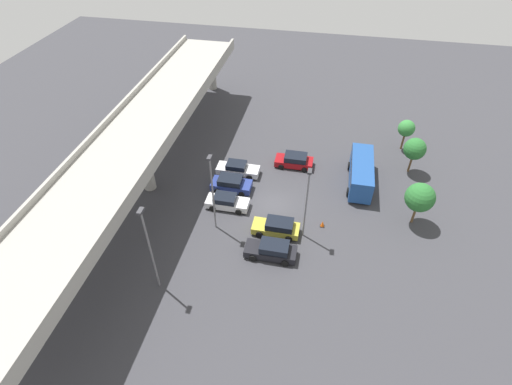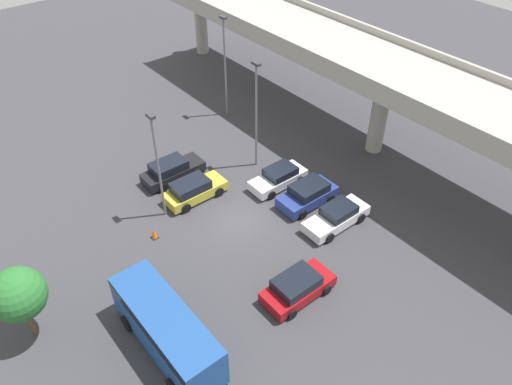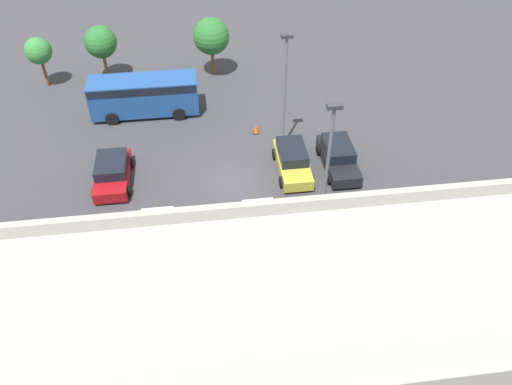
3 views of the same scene
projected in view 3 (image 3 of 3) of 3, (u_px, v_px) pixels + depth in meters
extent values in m
plane|color=#38383D|center=(231.00, 185.00, 30.80)|extent=(105.58, 105.58, 0.00)
cube|color=#9E9B93|center=(263.00, 302.00, 15.95)|extent=(49.27, 7.40, 0.90)
cube|color=#9E9B93|center=(250.00, 209.00, 18.09)|extent=(49.27, 0.30, 0.55)
cylinder|color=#9E9B93|center=(262.00, 361.00, 18.43)|extent=(1.30, 1.30, 6.52)
cube|color=black|center=(338.00, 160.00, 31.74)|extent=(1.83, 4.73, 0.73)
cube|color=black|center=(338.00, 148.00, 31.52)|extent=(1.68, 2.60, 0.68)
cylinder|color=black|center=(358.00, 176.00, 30.89)|extent=(0.22, 0.69, 0.69)
cylinder|color=black|center=(329.00, 178.00, 30.71)|extent=(0.22, 0.69, 0.69)
cylinder|color=black|center=(346.00, 148.00, 33.05)|extent=(0.22, 0.69, 0.69)
cylinder|color=black|center=(319.00, 150.00, 32.88)|extent=(0.22, 0.69, 0.69)
cube|color=gold|center=(292.00, 164.00, 31.46)|extent=(1.82, 4.55, 0.70)
cube|color=black|center=(292.00, 152.00, 31.27)|extent=(1.68, 2.61, 0.68)
cylinder|color=black|center=(311.00, 179.00, 30.64)|extent=(0.22, 0.70, 0.70)
cylinder|color=black|center=(281.00, 182.00, 30.46)|extent=(0.22, 0.70, 0.70)
cylinder|color=black|center=(302.00, 152.00, 32.72)|extent=(0.22, 0.70, 0.70)
cylinder|color=black|center=(274.00, 154.00, 32.54)|extent=(0.22, 0.70, 0.70)
cube|color=silver|center=(263.00, 231.00, 27.15)|extent=(1.77, 4.45, 0.69)
cube|color=black|center=(264.00, 226.00, 26.56)|extent=(1.63, 2.24, 0.57)
cylinder|color=black|center=(244.00, 217.00, 28.22)|extent=(0.22, 0.65, 0.65)
cylinder|color=black|center=(275.00, 214.00, 28.39)|extent=(0.22, 0.65, 0.65)
cylinder|color=black|center=(249.00, 254.00, 26.18)|extent=(0.22, 0.65, 0.65)
cylinder|color=black|center=(283.00, 251.00, 26.36)|extent=(0.22, 0.65, 0.65)
cube|color=navy|center=(211.00, 239.00, 26.65)|extent=(1.96, 4.35, 0.78)
cube|color=black|center=(210.00, 231.00, 26.09)|extent=(1.81, 2.53, 0.64)
cylinder|color=black|center=(192.00, 226.00, 27.72)|extent=(0.22, 0.65, 0.65)
cylinder|color=black|center=(228.00, 223.00, 27.91)|extent=(0.22, 0.65, 0.65)
cylinder|color=black|center=(193.00, 263.00, 25.73)|extent=(0.22, 0.65, 0.65)
cylinder|color=black|center=(232.00, 259.00, 25.91)|extent=(0.22, 0.65, 0.65)
cube|color=silver|center=(157.00, 243.00, 26.44)|extent=(1.79, 4.86, 0.71)
cube|color=black|center=(156.00, 238.00, 25.87)|extent=(1.65, 2.19, 0.58)
cylinder|color=black|center=(142.00, 227.00, 27.60)|extent=(0.22, 0.69, 0.69)
cylinder|color=black|center=(175.00, 224.00, 27.77)|extent=(0.22, 0.69, 0.69)
cylinder|color=black|center=(139.00, 270.00, 25.37)|extent=(0.22, 0.69, 0.69)
cylinder|color=black|center=(175.00, 266.00, 25.55)|extent=(0.22, 0.69, 0.69)
cube|color=maroon|center=(113.00, 175.00, 30.67)|extent=(1.96, 4.39, 0.71)
cube|color=black|center=(111.00, 165.00, 30.34)|extent=(1.80, 2.56, 0.64)
cylinder|color=black|center=(129.00, 191.00, 29.90)|extent=(0.22, 0.63, 0.63)
cylinder|color=black|center=(95.00, 194.00, 29.71)|extent=(0.22, 0.63, 0.63)
cylinder|color=black|center=(131.00, 163.00, 31.91)|extent=(0.22, 0.63, 0.63)
cylinder|color=black|center=(99.00, 165.00, 31.72)|extent=(0.22, 0.63, 0.63)
cube|color=#1E478C|center=(144.00, 95.00, 35.79)|extent=(7.63, 2.33, 2.51)
cube|color=black|center=(142.00, 84.00, 35.19)|extent=(7.48, 2.38, 0.55)
cylinder|color=black|center=(112.00, 119.00, 35.39)|extent=(0.93, 0.29, 0.93)
cylinder|color=black|center=(115.00, 101.00, 37.14)|extent=(0.93, 0.29, 0.93)
cylinder|color=black|center=(179.00, 114.00, 35.83)|extent=(0.93, 0.29, 0.93)
cylinder|color=black|center=(179.00, 97.00, 37.59)|extent=(0.93, 0.29, 0.93)
cylinder|color=slate|center=(284.00, 96.00, 31.18)|extent=(0.16, 0.16, 7.73)
cube|color=#333338|center=(287.00, 36.00, 28.53)|extent=(0.70, 0.35, 0.20)
cylinder|color=slate|center=(502.00, 203.00, 23.22)|extent=(0.16, 0.16, 8.67)
cylinder|color=slate|center=(326.00, 180.00, 24.70)|extent=(0.16, 0.16, 8.34)
cube|color=#333338|center=(335.00, 106.00, 21.84)|extent=(0.70, 0.35, 0.20)
cylinder|color=brown|center=(213.00, 63.00, 40.45)|extent=(0.24, 0.24, 2.07)
sphere|color=#286B2D|center=(211.00, 36.00, 38.95)|extent=(2.85, 2.85, 2.85)
cylinder|color=brown|center=(106.00, 67.00, 39.90)|extent=(0.24, 0.24, 2.10)
sphere|color=#286B2D|center=(101.00, 42.00, 38.50)|extent=(2.47, 2.47, 2.47)
cylinder|color=brown|center=(45.00, 73.00, 39.10)|extent=(0.24, 0.24, 2.09)
sphere|color=#337F38|center=(38.00, 51.00, 37.83)|extent=(2.01, 2.01, 2.01)
cube|color=black|center=(256.00, 133.00, 34.90)|extent=(0.44, 0.44, 0.04)
cone|color=#EA590F|center=(256.00, 129.00, 34.68)|extent=(0.40, 0.40, 0.70)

